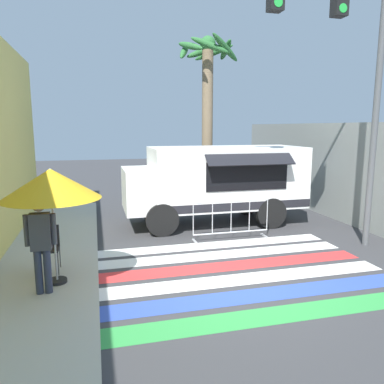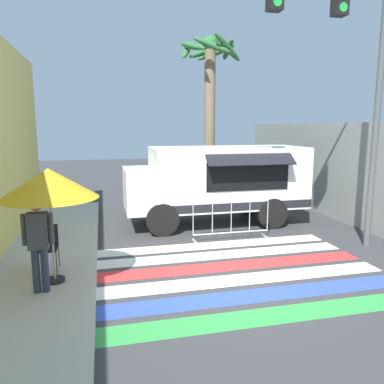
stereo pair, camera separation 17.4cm
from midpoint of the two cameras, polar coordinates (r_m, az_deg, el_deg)
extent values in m
plane|color=#38383A|center=(7.88, 7.64, -13.07)|extent=(60.00, 60.00, 0.00)
cube|color=gray|center=(12.54, 24.73, 2.26)|extent=(0.20, 16.00, 3.20)
cube|color=green|center=(6.61, 12.68, -17.93)|extent=(6.40, 0.56, 0.01)
cube|color=#334FB2|center=(7.22, 9.94, -15.31)|extent=(6.40, 0.56, 0.01)
cube|color=white|center=(7.87, 7.69, -13.09)|extent=(6.40, 0.56, 0.01)
cube|color=red|center=(8.53, 5.81, -11.20)|extent=(6.40, 0.56, 0.01)
cube|color=white|center=(9.20, 4.23, -9.57)|extent=(6.40, 0.56, 0.01)
cube|color=white|center=(9.89, 2.88, -8.15)|extent=(6.40, 0.56, 0.01)
cube|color=white|center=(11.91, 5.84, 2.33)|extent=(4.77, 2.06, 1.88)
cube|color=white|center=(11.40, -5.58, 0.44)|extent=(1.68, 1.89, 1.27)
cube|color=#1E232D|center=(11.27, -9.59, 1.87)|extent=(0.06, 1.65, 0.48)
cube|color=black|center=(11.02, 9.02, 2.39)|extent=(2.52, 0.03, 0.84)
cube|color=black|center=(10.78, 9.51, 4.90)|extent=(2.62, 0.43, 0.31)
cube|color=black|center=(11.08, 7.54, -2.26)|extent=(4.77, 0.01, 0.24)
cylinder|color=black|center=(10.65, -4.05, -4.24)|extent=(0.94, 0.22, 0.94)
cylinder|color=black|center=(12.47, -5.49, -2.17)|extent=(0.94, 0.22, 0.94)
cylinder|color=black|center=(11.66, 12.51, -3.21)|extent=(0.94, 0.22, 0.94)
cylinder|color=black|center=(13.35, 8.96, -1.45)|extent=(0.94, 0.22, 0.94)
cylinder|color=#515456|center=(10.50, 26.81, 10.66)|extent=(0.16, 0.16, 6.79)
cylinder|color=green|center=(9.96, 22.59, 24.57)|extent=(0.20, 0.02, 0.20)
cylinder|color=green|center=(9.18, 13.51, 26.38)|extent=(0.20, 0.02, 0.20)
cylinder|color=black|center=(7.72, -19.50, -12.52)|extent=(0.36, 0.36, 0.06)
cylinder|color=#B2B2B7|center=(7.39, -19.97, -4.95)|extent=(0.04, 0.04, 2.16)
cone|color=yellow|center=(7.23, -20.34, 1.24)|extent=(1.77, 1.77, 0.55)
cylinder|color=#4C4C51|center=(8.06, -22.41, -10.23)|extent=(0.02, 0.02, 0.46)
cylinder|color=#4C4C51|center=(8.00, -19.34, -10.18)|extent=(0.02, 0.02, 0.46)
cylinder|color=#4C4C51|center=(8.46, -21.98, -9.25)|extent=(0.02, 0.02, 0.46)
cylinder|color=#4C4C51|center=(8.40, -19.06, -9.20)|extent=(0.02, 0.02, 0.46)
cube|color=black|center=(8.15, -20.80, -8.09)|extent=(0.45, 0.45, 0.03)
cube|color=black|center=(8.29, -20.72, -6.13)|extent=(0.45, 0.03, 0.43)
cylinder|color=#2D3347|center=(7.23, -22.02, -11.07)|extent=(0.13, 0.13, 0.80)
cylinder|color=#2D3347|center=(7.21, -20.82, -11.06)|extent=(0.13, 0.13, 0.80)
cube|color=#3F3F47|center=(7.00, -21.79, -5.52)|extent=(0.34, 0.20, 0.65)
cylinder|color=#3F3F47|center=(7.03, -23.59, -5.31)|extent=(0.09, 0.09, 0.55)
cylinder|color=#3F3F47|center=(6.96, -20.01, -5.21)|extent=(0.09, 0.09, 0.55)
sphere|color=#9E7051|center=(6.90, -22.04, -1.78)|extent=(0.22, 0.22, 0.22)
cylinder|color=#B7BABF|center=(10.21, 6.53, -1.43)|extent=(2.15, 0.04, 0.04)
cylinder|color=#B7BABF|center=(10.42, 6.44, -6.15)|extent=(2.15, 0.04, 0.04)
cylinder|color=#B7BABF|center=(10.00, 0.67, -4.18)|extent=(0.02, 0.02, 0.87)
cylinder|color=#B7BABF|center=(10.14, 3.62, -4.00)|extent=(0.02, 0.02, 0.87)
cylinder|color=#B7BABF|center=(10.31, 6.49, -3.82)|extent=(0.02, 0.02, 0.87)
cylinder|color=#B7BABF|center=(10.50, 9.25, -3.63)|extent=(0.02, 0.02, 0.87)
cylinder|color=#B7BABF|center=(10.72, 11.91, -3.44)|extent=(0.02, 0.02, 0.87)
cube|color=#B7BABF|center=(10.18, 0.94, -7.55)|extent=(0.06, 0.44, 0.03)
cube|color=#B7BABF|center=(10.85, 11.55, -6.64)|extent=(0.06, 0.44, 0.03)
cylinder|color=#7A664C|center=(14.91, 3.03, 9.64)|extent=(0.42, 0.42, 6.01)
sphere|color=#2D6B33|center=(15.23, 3.15, 21.60)|extent=(0.60, 0.60, 0.60)
ellipsoid|color=#2D6B33|center=(15.35, 5.87, 20.76)|extent=(0.35, 1.41, 0.70)
ellipsoid|color=#2D6B33|center=(15.96, 4.03, 20.44)|extent=(1.49, 1.09, 0.69)
ellipsoid|color=#2D6B33|center=(15.74, 2.03, 20.51)|extent=(1.29, 0.46, 0.66)
ellipsoid|color=#2D6B33|center=(15.29, -0.45, 20.69)|extent=(0.87, 1.69, 1.00)
ellipsoid|color=#2D6B33|center=(14.75, 0.41, 21.37)|extent=(0.76, 1.61, 0.67)
ellipsoid|color=#2D6B33|center=(14.48, 3.42, 21.45)|extent=(1.47, 0.52, 0.72)
ellipsoid|color=#2D6B33|center=(14.67, 5.80, 21.06)|extent=(1.46, 1.07, 0.98)
camera|label=1|loc=(0.09, -89.50, 0.09)|focal=35.00mm
camera|label=2|loc=(0.09, 90.50, -0.09)|focal=35.00mm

